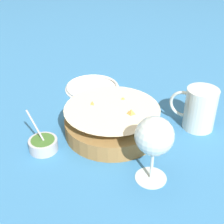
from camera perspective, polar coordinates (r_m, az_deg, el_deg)
name	(u,v)px	position (r m, az deg, el deg)	size (l,w,h in m)	color
ground_plane	(122,134)	(0.86, 1.76, -3.98)	(4.00, 4.00, 0.00)	teal
food_basket	(112,122)	(0.84, 0.04, -1.76)	(0.26, 0.26, 0.09)	olive
sauce_cup	(43,144)	(0.81, -12.46, -5.76)	(0.08, 0.07, 0.11)	#B7B7BC
wine_glass	(154,138)	(0.66, 7.74, -4.72)	(0.08, 0.08, 0.16)	silver
beer_mug	(199,110)	(0.89, 15.68, 0.34)	(0.13, 0.09, 0.12)	silver
side_plate	(92,87)	(1.08, -3.60, 4.54)	(0.19, 0.19, 0.01)	white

